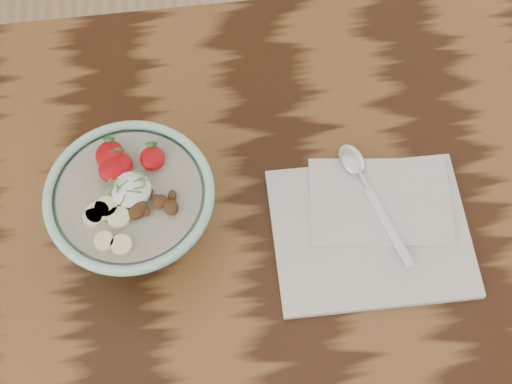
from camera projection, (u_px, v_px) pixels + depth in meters
table at (131, 337)px, 90.69cm from camera, size 160.00×90.00×75.00cm
breakfast_bowl at (134, 209)px, 81.42cm from camera, size 18.87×18.87×12.29cm
napkin at (373, 226)px, 86.79cm from camera, size 23.99×20.32×1.46cm
spoon at (360, 175)px, 88.48cm from camera, size 6.91×17.70×0.93cm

